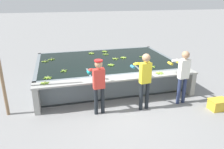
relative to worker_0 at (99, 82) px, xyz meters
The scene contains 22 objects.
ground_plane 1.28m from the worker_0, 19.18° to the left, with size 80.00×80.00×0.00m, color gray.
wash_tank 2.65m from the worker_0, 72.55° to the left, with size 5.24×3.52×0.85m.
work_ledge 0.99m from the worker_0, 32.51° to the left, with size 5.24×0.45×0.85m.
worker_0 is the anchor object (origin of this frame).
worker_1 1.35m from the worker_0, ahead, with size 0.46×0.73×1.72m.
worker_2 2.63m from the worker_0, ahead, with size 0.44×0.73×1.70m.
banana_bunch_floating_0 3.92m from the worker_0, 74.57° to the left, with size 0.28×0.26×0.08m.
banana_bunch_floating_1 3.22m from the worker_0, 118.04° to the left, with size 0.28×0.28×0.08m.
banana_bunch_floating_2 3.32m from the worker_0, 112.64° to the left, with size 0.28×0.28×0.08m.
banana_bunch_floating_3 3.42m from the worker_0, 73.59° to the left, with size 0.27×0.27×0.08m.
banana_bunch_floating_4 1.72m from the worker_0, 144.45° to the left, with size 0.28×0.28×0.08m.
banana_bunch_floating_5 3.02m from the worker_0, 59.21° to the left, with size 0.28×0.28×0.08m.
banana_bunch_floating_6 2.49m from the worker_0, 28.98° to the left, with size 0.27×0.28×0.08m.
banana_bunch_floating_7 1.77m from the worker_0, 119.89° to the left, with size 0.25×0.25×0.08m.
banana_bunch_floating_8 1.95m from the worker_0, 65.32° to the left, with size 0.28×0.28×0.08m.
banana_bunch_floating_9 2.79m from the worker_0, 64.79° to the left, with size 0.27×0.28×0.08m.
banana_bunch_floating_10 3.41m from the worker_0, 46.71° to the left, with size 0.27×0.27×0.08m.
banana_bunch_floating_11 3.63m from the worker_0, 83.60° to the left, with size 0.28×0.28×0.08m.
banana_bunch_ledge_0 2.18m from the worker_0, 13.66° to the left, with size 0.28×0.28×0.08m.
banana_bunch_ledge_1 1.58m from the worker_0, 159.08° to the left, with size 0.27×0.28×0.08m.
knife_0 1.71m from the worker_0, 18.65° to the left, with size 0.35×0.07×0.02m.
crate 3.67m from the worker_0, 11.55° to the right, with size 0.55×0.39×0.32m.
Camera 1 is at (-1.84, -5.82, 3.26)m, focal length 35.00 mm.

